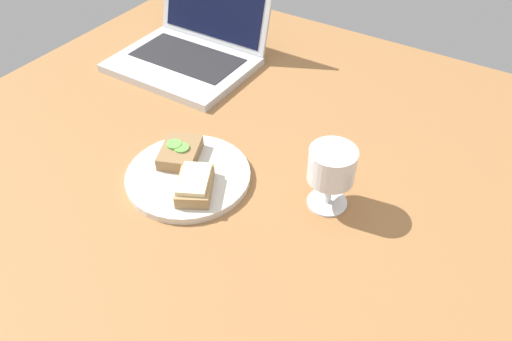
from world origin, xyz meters
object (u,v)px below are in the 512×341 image
object	(u,v)px
plate	(188,176)
sandwich_with_cucumber	(180,152)
sandwich_with_cheese	(195,184)
wine_glass	(332,168)
laptop	(190,50)

from	to	relation	value
plate	sandwich_with_cucumber	size ratio (longest dim) A/B	2.12
sandwich_with_cheese	wine_glass	world-z (taller)	wine_glass
plate	sandwich_with_cheese	world-z (taller)	sandwich_with_cheese
plate	wine_glass	bearing A→B (deg)	18.31
laptop	sandwich_with_cheese	bearing A→B (deg)	-51.17
sandwich_with_cucumber	wine_glass	world-z (taller)	wine_glass
wine_glass	sandwich_with_cucumber	bearing A→B (deg)	-169.48
plate	sandwich_with_cheese	xyz separation A→B (cm)	(4.01, -2.90, 2.26)
wine_glass	laptop	distance (cm)	58.57
sandwich_with_cucumber	wine_glass	distance (cm)	30.19
sandwich_with_cucumber	laptop	world-z (taller)	laptop
laptop	sandwich_with_cucumber	bearing A→B (deg)	-55.00
sandwich_with_cheese	laptop	bearing A→B (deg)	128.83
wine_glass	laptop	xyz separation A→B (cm)	(-51.78, 26.90, -5.04)
plate	sandwich_with_cucumber	bearing A→B (deg)	144.34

